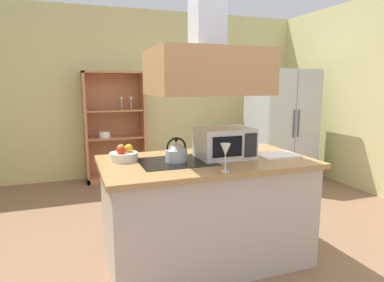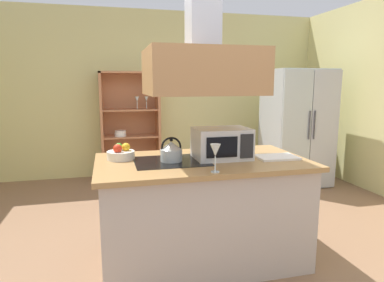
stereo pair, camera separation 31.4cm
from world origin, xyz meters
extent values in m
plane|color=#866247|center=(0.00, 0.00, 0.00)|extent=(7.80, 7.80, 0.00)
cube|color=#D7CF87|center=(0.00, 3.00, 1.35)|extent=(6.00, 0.12, 2.70)
cube|color=#BFB2A8|center=(0.08, -0.06, 0.43)|extent=(1.67, 0.90, 0.86)
cube|color=#A97D49|center=(0.08, -0.06, 0.88)|extent=(1.75, 0.98, 0.04)
cube|color=black|center=(-0.18, -0.06, 0.90)|extent=(0.60, 0.48, 0.00)
cube|color=tan|center=(0.08, -0.06, 1.62)|extent=(0.90, 0.70, 0.36)
cube|color=#B2BCC0|center=(2.10, 1.82, 0.87)|extent=(0.90, 0.72, 1.73)
cube|color=#B2BDC2|center=(1.88, 1.44, 0.87)|extent=(0.44, 0.03, 1.69)
cube|color=#B5B8C2|center=(2.33, 1.44, 0.87)|extent=(0.44, 0.03, 1.69)
cylinder|color=#4C4C51|center=(2.06, 1.41, 0.95)|extent=(0.02, 0.02, 0.40)
cylinder|color=#4C4C51|center=(2.14, 1.41, 0.95)|extent=(0.02, 0.02, 0.40)
cube|color=#BA764F|center=(-0.76, 2.74, 0.86)|extent=(0.04, 0.40, 1.71)
cube|color=#BA764F|center=(0.13, 2.74, 0.86)|extent=(0.04, 0.40, 1.71)
cube|color=#BA764F|center=(-0.32, 2.74, 1.70)|extent=(0.93, 0.40, 0.03)
cube|color=#BA764F|center=(-0.32, 2.74, 0.04)|extent=(0.93, 0.40, 0.08)
cube|color=#BA764F|center=(-0.32, 2.93, 0.86)|extent=(0.93, 0.02, 1.71)
cube|color=#BA764F|center=(-0.32, 2.74, 0.68)|extent=(0.85, 0.36, 0.02)
cube|color=#BA764F|center=(-0.32, 2.74, 1.11)|extent=(0.85, 0.36, 0.02)
cylinder|color=white|center=(-0.48, 2.69, 0.72)|extent=(0.18, 0.18, 0.05)
cylinder|color=white|center=(-0.48, 2.69, 0.77)|extent=(0.17, 0.17, 0.05)
cylinder|color=silver|center=(-0.21, 2.70, 1.18)|extent=(0.01, 0.01, 0.12)
cone|color=silver|center=(-0.21, 2.70, 1.28)|extent=(0.07, 0.07, 0.08)
cylinder|color=silver|center=(-0.06, 2.70, 1.18)|extent=(0.01, 0.01, 0.12)
cone|color=silver|center=(-0.06, 2.70, 1.28)|extent=(0.07, 0.07, 0.08)
cylinder|color=silver|center=(-0.18, -0.06, 0.95)|extent=(0.18, 0.18, 0.10)
cone|color=#B5BAB6|center=(-0.18, -0.06, 1.03)|extent=(0.17, 0.17, 0.06)
sphere|color=black|center=(-0.18, -0.06, 1.08)|extent=(0.03, 0.03, 0.03)
torus|color=black|center=(-0.18, -0.06, 1.02)|extent=(0.17, 0.02, 0.17)
cube|color=white|center=(0.72, -0.16, 0.91)|extent=(0.35, 0.25, 0.02)
cube|color=silver|center=(0.26, -0.05, 1.03)|extent=(0.46, 0.34, 0.26)
cube|color=black|center=(0.20, -0.23, 1.03)|extent=(0.26, 0.01, 0.17)
cube|color=#262628|center=(0.41, -0.23, 1.03)|extent=(0.11, 0.01, 0.20)
cylinder|color=silver|center=(0.07, -0.47, 0.90)|extent=(0.06, 0.06, 0.01)
cylinder|color=silver|center=(0.07, -0.47, 0.96)|extent=(0.01, 0.01, 0.11)
cone|color=silver|center=(0.07, -0.47, 1.06)|extent=(0.08, 0.08, 0.09)
cylinder|color=silver|center=(-0.58, 0.12, 0.94)|extent=(0.23, 0.23, 0.07)
sphere|color=gold|center=(-0.53, 0.13, 1.00)|extent=(0.07, 0.07, 0.07)
sphere|color=green|center=(-0.59, 0.16, 1.00)|extent=(0.06, 0.06, 0.06)
sphere|color=red|center=(-0.60, 0.08, 1.00)|extent=(0.07, 0.07, 0.07)
camera|label=1|loc=(-0.97, -2.62, 1.53)|focal=31.56mm
camera|label=2|loc=(-0.67, -2.72, 1.53)|focal=31.56mm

